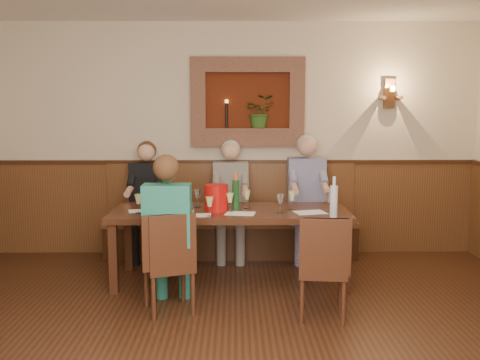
# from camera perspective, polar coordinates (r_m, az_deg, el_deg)

# --- Properties ---
(room_shell) EXTENTS (6.04, 6.04, 2.82)m
(room_shell) POSITION_cam_1_polar(r_m,az_deg,el_deg) (3.51, -1.34, 9.43)
(room_shell) COLOR beige
(room_shell) RESTS_ON ground
(wainscoting) EXTENTS (6.02, 6.02, 1.15)m
(wainscoting) POSITION_cam_1_polar(r_m,az_deg,el_deg) (3.71, -1.27, -11.10)
(wainscoting) COLOR #523217
(wainscoting) RESTS_ON ground
(wall_niche) EXTENTS (1.36, 0.30, 1.06)m
(wall_niche) POSITION_cam_1_polar(r_m,az_deg,el_deg) (6.46, 1.17, 7.91)
(wall_niche) COLOR #511C0B
(wall_niche) RESTS_ON ground
(wall_sconce) EXTENTS (0.25, 0.20, 0.35)m
(wall_sconce) POSITION_cam_1_polar(r_m,az_deg,el_deg) (6.71, 15.67, 8.79)
(wall_sconce) COLOR #523217
(wall_sconce) RESTS_ON ground
(dining_table) EXTENTS (2.40, 0.90, 0.75)m
(dining_table) POSITION_cam_1_polar(r_m,az_deg,el_deg) (5.48, -1.04, -3.96)
(dining_table) COLOR black
(dining_table) RESTS_ON ground
(bench) EXTENTS (3.00, 0.45, 1.11)m
(bench) POSITION_cam_1_polar(r_m,az_deg,el_deg) (6.47, -0.97, -5.29)
(bench) COLOR #381E0F
(bench) RESTS_ON ground
(chair_near_left) EXTENTS (0.51, 0.51, 0.90)m
(chair_near_left) POSITION_cam_1_polar(r_m,az_deg,el_deg) (4.80, -7.54, -10.82)
(chair_near_left) COLOR black
(chair_near_left) RESTS_ON ground
(chair_near_right) EXTENTS (0.44, 0.44, 0.90)m
(chair_near_right) POSITION_cam_1_polar(r_m,az_deg,el_deg) (4.69, 8.75, -11.30)
(chair_near_right) COLOR black
(chair_near_right) RESTS_ON ground
(person_bench_left) EXTENTS (0.41, 0.50, 1.39)m
(person_bench_left) POSITION_cam_1_polar(r_m,az_deg,el_deg) (6.40, -9.90, -3.28)
(person_bench_left) COLOR black
(person_bench_left) RESTS_ON ground
(person_bench_mid) EXTENTS (0.41, 0.51, 1.41)m
(person_bench_mid) POSITION_cam_1_polar(r_m,az_deg,el_deg) (6.32, -0.99, -3.25)
(person_bench_mid) COLOR #55514E
(person_bench_mid) RESTS_ON ground
(person_bench_right) EXTENTS (0.44, 0.54, 1.47)m
(person_bench_right) POSITION_cam_1_polar(r_m,az_deg,el_deg) (6.37, 7.15, -2.95)
(person_bench_right) COLOR navy
(person_bench_right) RESTS_ON ground
(person_chair_front) EXTENTS (0.41, 0.50, 1.39)m
(person_chair_front) POSITION_cam_1_polar(r_m,az_deg,el_deg) (4.78, -7.59, -7.01)
(person_chair_front) COLOR #1B6060
(person_chair_front) RESTS_ON ground
(spittoon_bucket) EXTENTS (0.30, 0.30, 0.27)m
(spittoon_bucket) POSITION_cam_1_polar(r_m,az_deg,el_deg) (5.38, -2.55, -1.92)
(spittoon_bucket) COLOR #BA0D0B
(spittoon_bucket) RESTS_ON dining_table
(wine_bottle_green_a) EXTENTS (0.09, 0.09, 0.40)m
(wine_bottle_green_a) POSITION_cam_1_polar(r_m,az_deg,el_deg) (5.41, -0.45, -1.54)
(wine_bottle_green_a) COLOR #19471E
(wine_bottle_green_a) RESTS_ON dining_table
(wine_bottle_green_b) EXTENTS (0.09, 0.09, 0.42)m
(wine_bottle_green_b) POSITION_cam_1_polar(r_m,az_deg,el_deg) (5.65, -7.88, -1.10)
(wine_bottle_green_b) COLOR #19471E
(wine_bottle_green_b) RESTS_ON dining_table
(water_bottle) EXTENTS (0.09, 0.09, 0.39)m
(water_bottle) POSITION_cam_1_polar(r_m,az_deg,el_deg) (5.15, 9.97, -2.17)
(water_bottle) COLOR silver
(water_bottle) RESTS_ON dining_table
(tasting_sheet_a) EXTENTS (0.28, 0.23, 0.00)m
(tasting_sheet_a) POSITION_cam_1_polar(r_m,az_deg,el_deg) (5.49, -10.50, -3.25)
(tasting_sheet_a) COLOR white
(tasting_sheet_a) RESTS_ON dining_table
(tasting_sheet_b) EXTENTS (0.32, 0.25, 0.00)m
(tasting_sheet_b) POSITION_cam_1_polar(r_m,az_deg,el_deg) (5.26, 0.03, -3.59)
(tasting_sheet_b) COLOR white
(tasting_sheet_b) RESTS_ON dining_table
(tasting_sheet_c) EXTENTS (0.34, 0.28, 0.00)m
(tasting_sheet_c) POSITION_cam_1_polar(r_m,az_deg,el_deg) (5.37, 7.49, -3.44)
(tasting_sheet_c) COLOR white
(tasting_sheet_c) RESTS_ON dining_table
(tasting_sheet_d) EXTENTS (0.26, 0.19, 0.00)m
(tasting_sheet_d) POSITION_cam_1_polar(r_m,az_deg,el_deg) (5.20, -4.47, -3.76)
(tasting_sheet_d) COLOR white
(tasting_sheet_d) RESTS_ON dining_table
(wine_glass_0) EXTENTS (0.08, 0.08, 0.19)m
(wine_glass_0) POSITION_cam_1_polar(r_m,az_deg,el_deg) (5.35, -10.78, -2.52)
(wine_glass_0) COLOR #CED17D
(wine_glass_0) RESTS_ON dining_table
(wine_glass_1) EXTENTS (0.08, 0.08, 0.19)m
(wine_glass_1) POSITION_cam_1_polar(r_m,az_deg,el_deg) (5.56, -8.69, -2.08)
(wine_glass_1) COLOR white
(wine_glass_1) RESTS_ON dining_table
(wine_glass_2) EXTENTS (0.08, 0.08, 0.19)m
(wine_glass_2) POSITION_cam_1_polar(r_m,az_deg,el_deg) (5.27, -6.66, -2.59)
(wine_glass_2) COLOR #CED17D
(wine_glass_2) RESTS_ON dining_table
(wine_glass_3) EXTENTS (0.08, 0.08, 0.19)m
(wine_glass_3) POSITION_cam_1_polar(r_m,az_deg,el_deg) (5.59, -4.54, -1.96)
(wine_glass_3) COLOR white
(wine_glass_3) RESTS_ON dining_table
(wine_glass_4) EXTENTS (0.08, 0.08, 0.19)m
(wine_glass_4) POSITION_cam_1_polar(r_m,az_deg,el_deg) (5.33, -1.09, -2.42)
(wine_glass_4) COLOR #CED17D
(wine_glass_4) RESTS_ON dining_table
(wine_glass_5) EXTENTS (0.08, 0.08, 0.19)m
(wine_glass_5) POSITION_cam_1_polar(r_m,az_deg,el_deg) (5.52, 0.73, -2.07)
(wine_glass_5) COLOR #CED17D
(wine_glass_5) RESTS_ON dining_table
(wine_glass_6) EXTENTS (0.08, 0.08, 0.19)m
(wine_glass_6) POSITION_cam_1_polar(r_m,az_deg,el_deg) (5.30, 4.30, -2.50)
(wine_glass_6) COLOR white
(wine_glass_6) RESTS_ON dining_table
(wine_glass_7) EXTENTS (0.08, 0.08, 0.19)m
(wine_glass_7) POSITION_cam_1_polar(r_m,az_deg,el_deg) (5.47, 5.57, -2.19)
(wine_glass_7) COLOR #CED17D
(wine_glass_7) RESTS_ON dining_table
(wine_glass_8) EXTENTS (0.08, 0.08, 0.19)m
(wine_glass_8) POSITION_cam_1_polar(r_m,az_deg,el_deg) (5.41, 9.41, -2.38)
(wine_glass_8) COLOR white
(wine_glass_8) RESTS_ON dining_table
(wine_glass_9) EXTENTS (0.08, 0.08, 0.19)m
(wine_glass_9) POSITION_cam_1_polar(r_m,az_deg,el_deg) (5.12, -3.27, -2.86)
(wine_glass_9) COLOR #CED17D
(wine_glass_9) RESTS_ON dining_table
(wine_glass_10) EXTENTS (0.08, 0.08, 0.19)m
(wine_glass_10) POSITION_cam_1_polar(r_m,az_deg,el_deg) (5.50, -6.18, -2.14)
(wine_glass_10) COLOR #CED17D
(wine_glass_10) RESTS_ON dining_table
(wine_glass_11) EXTENTS (0.08, 0.08, 0.19)m
(wine_glass_11) POSITION_cam_1_polar(r_m,az_deg,el_deg) (5.37, -10.03, -2.46)
(wine_glass_11) COLOR #CED17D
(wine_glass_11) RESTS_ON dining_table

